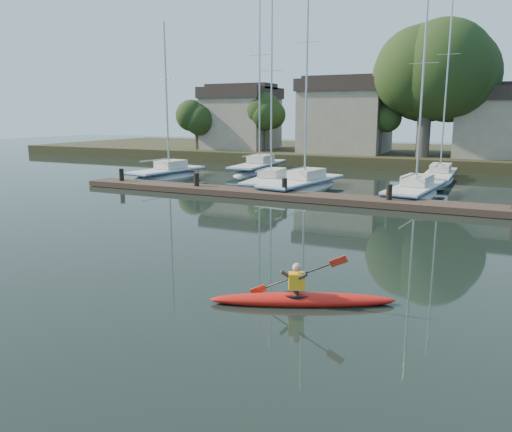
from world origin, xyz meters
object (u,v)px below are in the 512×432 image
at_px(sailboat_0, 167,180).
at_px(sailboat_1, 270,189).
at_px(dock, 334,199).
at_px(sailboat_6, 439,183).
at_px(sailboat_2, 302,192).
at_px(kayak, 301,297).
at_px(sailboat_5, 258,173).
at_px(sailboat_3, 414,200).

bearing_deg(sailboat_0, sailboat_1, 2.51).
bearing_deg(sailboat_1, dock, -40.67).
distance_m(dock, sailboat_6, 13.30).
distance_m(dock, sailboat_2, 5.10).
relative_size(dock, sailboat_0, 2.63).
height_order(kayak, sailboat_5, sailboat_5).
height_order(sailboat_3, sailboat_6, sailboat_6).
relative_size(sailboat_5, sailboat_6, 1.07).
height_order(dock, sailboat_3, sailboat_3).
xyz_separation_m(dock, sailboat_0, (-14.93, 5.21, -0.42)).
height_order(sailboat_2, sailboat_3, sailboat_2).
bearing_deg(sailboat_2, sailboat_6, 58.12).
bearing_deg(sailboat_6, sailboat_0, -158.88).
bearing_deg(kayak, sailboat_5, 92.80).
xyz_separation_m(kayak, sailboat_1, (-9.45, 19.49, -0.37)).
bearing_deg(sailboat_3, kayak, -83.49).
relative_size(sailboat_0, sailboat_5, 0.78).
height_order(sailboat_1, sailboat_2, sailboat_2).
distance_m(dock, sailboat_5, 16.16).
height_order(kayak, sailboat_6, sailboat_6).
xyz_separation_m(kayak, sailboat_5, (-14.04, 27.45, -0.40)).
xyz_separation_m(dock, sailboat_2, (-3.29, 3.88, -0.40)).
relative_size(kayak, sailboat_2, 0.29).
bearing_deg(sailboat_2, sailboat_0, -176.97).
xyz_separation_m(sailboat_0, sailboat_2, (11.64, -1.33, 0.01)).
bearing_deg(sailboat_3, sailboat_6, 93.14).
height_order(sailboat_0, sailboat_6, sailboat_6).
distance_m(sailboat_0, sailboat_2, 11.72).
distance_m(sailboat_1, sailboat_5, 9.19).
distance_m(dock, sailboat_0, 15.82).
distance_m(sailboat_3, sailboat_6, 8.63).
distance_m(kayak, sailboat_3, 19.06).
relative_size(sailboat_0, sailboat_6, 0.83).
bearing_deg(sailboat_1, sailboat_5, 116.11).
bearing_deg(dock, sailboat_1, 143.19).
distance_m(dock, sailboat_1, 7.31).
bearing_deg(sailboat_5, sailboat_2, -52.65).
bearing_deg(sailboat_5, sailboat_1, -62.89).
height_order(dock, sailboat_0, sailboat_0).
height_order(dock, sailboat_1, sailboat_1).
height_order(sailboat_1, sailboat_6, sailboat_6).
bearing_deg(sailboat_5, dock, -52.63).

